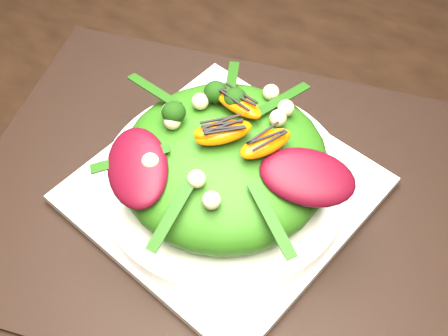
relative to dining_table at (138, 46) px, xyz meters
The scene contains 11 objects.
floor 0.73m from the dining_table, ahead, with size 4.00×4.00×0.01m, color brown.
dining_table is the anchor object (origin of this frame).
placemat 0.29m from the dining_table, 34.02° to the right, with size 0.55×0.42×0.00m, color black.
plate_base 0.29m from the dining_table, 34.02° to the right, with size 0.28×0.28×0.01m, color silver.
salad_bowl 0.30m from the dining_table, 34.02° to the right, with size 0.27×0.27×0.02m, color white.
lettuce_mound 0.30m from the dining_table, 34.02° to the right, with size 0.22×0.22×0.07m, color #2D6512.
radicchio_leaf 0.38m from the dining_table, 25.42° to the right, with size 0.09×0.06×0.02m, color #480714.
orange_segment 0.30m from the dining_table, 29.26° to the right, with size 0.06×0.02×0.02m, color #E25A03.
broccoli_floret 0.26m from the dining_table, 36.08° to the right, with size 0.03×0.03×0.03m, color black.
macadamia_nut 0.38m from the dining_table, 37.02° to the right, with size 0.02×0.02×0.02m, color beige.
balsamic_drizzle 0.31m from the dining_table, 29.26° to the right, with size 0.04×0.00×0.00m, color black.
Camera 1 is at (0.44, -0.48, 1.30)m, focal length 48.00 mm.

